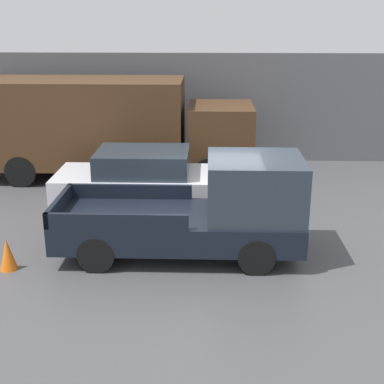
{
  "coord_description": "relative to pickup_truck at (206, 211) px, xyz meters",
  "views": [
    {
      "loc": [
        0.06,
        -11.1,
        4.93
      ],
      "look_at": [
        -0.32,
        0.45,
        1.08
      ],
      "focal_mm": 50.0,
      "sensor_mm": 36.0,
      "label": 1
    }
  ],
  "objects": [
    {
      "name": "ground_plane",
      "position": [
        -0.01,
        0.55,
        -0.99
      ],
      "size": [
        60.0,
        60.0,
        0.0
      ],
      "primitive_type": "plane",
      "color": "#4C4C4F"
    },
    {
      "name": "building_wall",
      "position": [
        -0.01,
        7.94,
        0.86
      ],
      "size": [
        28.0,
        0.15,
        3.69
      ],
      "color": "#56565B",
      "rests_on": "ground"
    },
    {
      "name": "traffic_cone",
      "position": [
        -4.0,
        -0.87,
        -0.65
      ],
      "size": [
        0.35,
        0.35,
        0.66
      ],
      "color": "orange",
      "rests_on": "ground"
    },
    {
      "name": "pickup_truck",
      "position": [
        0.0,
        0.0,
        0.0
      ],
      "size": [
        5.15,
        2.0,
        2.15
      ],
      "color": "black",
      "rests_on": "ground"
    },
    {
      "name": "car",
      "position": [
        -1.74,
        2.61,
        -0.15
      ],
      "size": [
        4.25,
        1.96,
        1.64
      ],
      "color": "silver",
      "rests_on": "ground"
    },
    {
      "name": "delivery_truck",
      "position": [
        -3.42,
        5.72,
        0.68
      ],
      "size": [
        8.96,
        2.49,
        3.06
      ],
      "color": "#472D19",
      "rests_on": "ground"
    }
  ]
}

